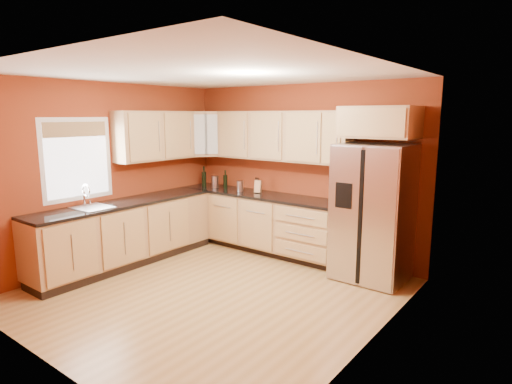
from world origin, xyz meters
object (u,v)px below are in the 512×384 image
(refrigerator, at_px, (373,212))
(soap_dispenser, at_px, (335,199))
(canister_left, at_px, (215,182))
(wine_bottle_a, at_px, (204,176))
(knife_block, at_px, (258,186))

(refrigerator, relative_size, soap_dispenser, 10.19)
(canister_left, distance_m, soap_dispenser, 2.29)
(wine_bottle_a, xyz_separation_m, knife_block, (1.10, 0.09, -0.08))
(wine_bottle_a, height_order, soap_dispenser, wine_bottle_a)
(refrigerator, height_order, soap_dispenser, refrigerator)
(soap_dispenser, bearing_deg, knife_block, 174.79)
(refrigerator, bearing_deg, soap_dispenser, -179.11)
(refrigerator, distance_m, wine_bottle_a, 3.08)
(refrigerator, bearing_deg, canister_left, 178.79)
(canister_left, relative_size, wine_bottle_a, 0.57)
(refrigerator, xyz_separation_m, wine_bottle_a, (-3.07, 0.03, 0.20))
(wine_bottle_a, relative_size, knife_block, 1.77)
(refrigerator, xyz_separation_m, soap_dispenser, (-0.55, -0.01, 0.12))
(refrigerator, height_order, canister_left, refrigerator)
(refrigerator, height_order, knife_block, refrigerator)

